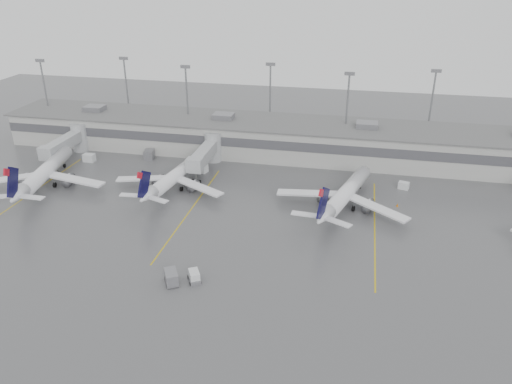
% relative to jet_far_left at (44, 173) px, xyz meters
% --- Properties ---
extents(ground, '(260.00, 260.00, 0.00)m').
position_rel_jet_far_left_xyz_m(ground, '(51.47, -28.01, -3.11)').
color(ground, '#4B4B4E').
rests_on(ground, ground).
extents(terminal, '(152.00, 17.00, 9.45)m').
position_rel_jet_far_left_xyz_m(terminal, '(51.47, 29.97, 1.06)').
color(terminal, '#A4A49F').
rests_on(terminal, ground).
extents(light_masts, '(142.40, 8.00, 20.60)m').
position_rel_jet_far_left_xyz_m(light_masts, '(51.47, 35.74, 8.91)').
color(light_masts, gray).
rests_on(light_masts, ground).
extents(jet_bridge_left, '(4.00, 17.20, 7.00)m').
position_rel_jet_far_left_xyz_m(jet_bridge_left, '(-4.03, 17.71, 0.76)').
color(jet_bridge_left, '#939698').
rests_on(jet_bridge_left, ground).
extents(jet_bridge_right, '(4.00, 17.20, 7.00)m').
position_rel_jet_far_left_xyz_m(jet_bridge_right, '(30.97, 17.71, 0.76)').
color(jet_bridge_right, '#939698').
rests_on(jet_bridge_right, ground).
extents(stand_markings, '(105.25, 40.00, 0.01)m').
position_rel_jet_far_left_xyz_m(stand_markings, '(51.47, -4.01, -3.11)').
color(stand_markings, gold).
rests_on(stand_markings, ground).
extents(jet_far_left, '(27.16, 30.72, 10.02)m').
position_rel_jet_far_left_xyz_m(jet_far_left, '(0.00, 0.00, 0.00)').
color(jet_far_left, white).
rests_on(jet_far_left, ground).
extents(jet_mid_left, '(24.43, 27.55, 8.93)m').
position_rel_jet_far_left_xyz_m(jet_mid_left, '(27.45, 4.40, -0.34)').
color(jet_mid_left, white).
rests_on(jet_mid_left, ground).
extents(jet_mid_right, '(25.57, 29.08, 9.66)m').
position_rel_jet_far_left_xyz_m(jet_mid_right, '(63.08, 2.92, -0.11)').
color(jet_mid_right, white).
rests_on(jet_mid_right, ground).
extents(baggage_tug, '(2.72, 3.12, 1.72)m').
position_rel_jet_far_left_xyz_m(baggage_tug, '(42.19, -26.61, -2.44)').
color(baggage_tug, silver).
rests_on(baggage_tug, ground).
extents(baggage_cart, '(3.06, 3.58, 2.00)m').
position_rel_jet_far_left_xyz_m(baggage_cart, '(38.99, -27.81, -2.07)').
color(baggage_cart, slate).
rests_on(baggage_cart, ground).
extents(gse_uld_a, '(2.68, 1.81, 1.87)m').
position_rel_jet_far_left_xyz_m(gse_uld_a, '(1.84, 15.22, -2.18)').
color(gse_uld_a, silver).
rests_on(gse_uld_a, ground).
extents(gse_uld_b, '(3.16, 2.62, 1.92)m').
position_rel_jet_far_left_xyz_m(gse_uld_b, '(30.22, 14.61, -2.15)').
color(gse_uld_b, silver).
rests_on(gse_uld_b, ground).
extents(gse_uld_c, '(2.47, 1.97, 1.53)m').
position_rel_jet_far_left_xyz_m(gse_uld_c, '(74.98, 14.51, -2.35)').
color(gse_uld_c, silver).
rests_on(gse_uld_c, ground).
extents(gse_loader, '(2.69, 3.71, 2.11)m').
position_rel_jet_far_left_xyz_m(gse_loader, '(15.23, 20.02, -2.06)').
color(gse_loader, slate).
rests_on(gse_loader, ground).
extents(cone_a, '(0.39, 0.39, 0.62)m').
position_rel_jet_far_left_xyz_m(cone_a, '(7.76, 3.18, -2.80)').
color(cone_a, orange).
rests_on(cone_a, ground).
extents(cone_b, '(0.39, 0.39, 0.63)m').
position_rel_jet_far_left_xyz_m(cone_b, '(24.96, 8.30, -2.80)').
color(cone_b, orange).
rests_on(cone_b, ground).
extents(cone_c, '(0.43, 0.43, 0.68)m').
position_rel_jet_far_left_xyz_m(cone_c, '(73.35, 5.66, -2.77)').
color(cone_c, orange).
rests_on(cone_c, ground).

